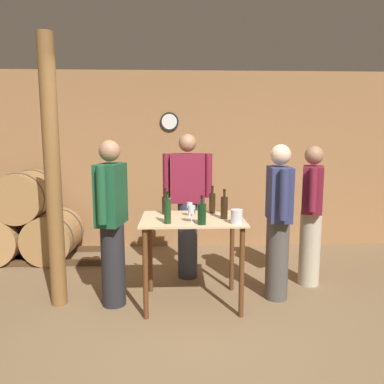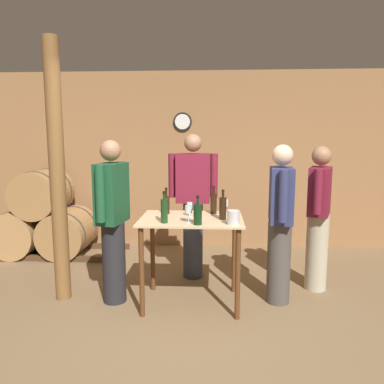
{
  "view_description": "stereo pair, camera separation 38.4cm",
  "coord_description": "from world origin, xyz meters",
  "px_view_note": "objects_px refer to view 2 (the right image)",
  "views": [
    {
      "loc": [
        -0.2,
        -2.99,
        1.73
      ],
      "look_at": [
        -0.05,
        0.81,
        1.16
      ],
      "focal_mm": 35.0,
      "sensor_mm": 36.0,
      "label": 1
    },
    {
      "loc": [
        0.18,
        -2.99,
        1.73
      ],
      "look_at": [
        -0.05,
        0.81,
        1.16
      ],
      "focal_mm": 35.0,
      "sensor_mm": 36.0,
      "label": 2
    }
  ],
  "objects_px": {
    "wooden_post": "(57,173)",
    "ice_bucket": "(233,218)",
    "wine_bottle_far_left": "(166,204)",
    "wine_glass_near_center": "(188,210)",
    "wine_glass_near_left": "(189,206)",
    "wine_bottle_right": "(214,203)",
    "person_visitor_with_scarf": "(113,218)",
    "person_host": "(193,203)",
    "person_visitor_bearded": "(319,215)",
    "wine_bottle_left": "(164,210)",
    "wine_glass_near_right": "(225,203)",
    "person_visitor_near_door": "(280,221)",
    "wine_bottle_center": "(198,214)",
    "wine_bottle_far_right": "(223,208)"
  },
  "relations": [
    {
      "from": "wine_bottle_right",
      "to": "person_visitor_with_scarf",
      "type": "relative_size",
      "value": 0.18
    },
    {
      "from": "wine_bottle_left",
      "to": "wine_glass_near_right",
      "type": "xyz_separation_m",
      "value": [
        0.59,
        0.49,
        -0.02
      ]
    },
    {
      "from": "wine_bottle_far_right",
      "to": "wine_glass_near_left",
      "type": "relative_size",
      "value": 2.07
    },
    {
      "from": "ice_bucket",
      "to": "person_host",
      "type": "bearing_deg",
      "value": 113.34
    },
    {
      "from": "wine_bottle_center",
      "to": "person_visitor_bearded",
      "type": "bearing_deg",
      "value": 29.48
    },
    {
      "from": "wine_glass_near_left",
      "to": "wine_glass_near_right",
      "type": "distance_m",
      "value": 0.41
    },
    {
      "from": "wine_glass_near_left",
      "to": "person_host",
      "type": "relative_size",
      "value": 0.08
    },
    {
      "from": "wine_bottle_far_left",
      "to": "wine_glass_near_center",
      "type": "relative_size",
      "value": 1.69
    },
    {
      "from": "wine_glass_near_center",
      "to": "person_visitor_with_scarf",
      "type": "relative_size",
      "value": 0.1
    },
    {
      "from": "wine_glass_near_center",
      "to": "wine_bottle_right",
      "type": "bearing_deg",
      "value": 60.7
    },
    {
      "from": "person_visitor_near_door",
      "to": "person_host",
      "type": "bearing_deg",
      "value": 144.79
    },
    {
      "from": "ice_bucket",
      "to": "wine_bottle_far_left",
      "type": "bearing_deg",
      "value": 146.26
    },
    {
      "from": "wine_bottle_right",
      "to": "wine_glass_near_center",
      "type": "height_order",
      "value": "wine_bottle_right"
    },
    {
      "from": "wine_bottle_far_right",
      "to": "wine_glass_near_center",
      "type": "height_order",
      "value": "wine_bottle_far_right"
    },
    {
      "from": "wine_glass_near_right",
      "to": "wine_glass_near_left",
      "type": "bearing_deg",
      "value": -155.03
    },
    {
      "from": "wooden_post",
      "to": "person_visitor_with_scarf",
      "type": "relative_size",
      "value": 1.6
    },
    {
      "from": "wine_bottle_far_right",
      "to": "wine_bottle_far_left",
      "type": "bearing_deg",
      "value": 157.3
    },
    {
      "from": "wine_bottle_left",
      "to": "wine_bottle_center",
      "type": "xyz_separation_m",
      "value": [
        0.32,
        -0.05,
        -0.02
      ]
    },
    {
      "from": "wine_glass_near_right",
      "to": "wine_glass_near_center",
      "type": "bearing_deg",
      "value": -128.45
    },
    {
      "from": "wine_bottle_far_right",
      "to": "wooden_post",
      "type": "bearing_deg",
      "value": 176.82
    },
    {
      "from": "wine_bottle_left",
      "to": "wine_glass_near_left",
      "type": "distance_m",
      "value": 0.39
    },
    {
      "from": "wine_bottle_far_left",
      "to": "wine_bottle_far_right",
      "type": "relative_size",
      "value": 0.94
    },
    {
      "from": "wine_bottle_far_right",
      "to": "person_visitor_near_door",
      "type": "bearing_deg",
      "value": 13.45
    },
    {
      "from": "wooden_post",
      "to": "wine_bottle_center",
      "type": "distance_m",
      "value": 1.53
    },
    {
      "from": "wine_bottle_left",
      "to": "person_host",
      "type": "height_order",
      "value": "person_host"
    },
    {
      "from": "wooden_post",
      "to": "wine_bottle_far_left",
      "type": "relative_size",
      "value": 9.63
    },
    {
      "from": "person_visitor_with_scarf",
      "to": "wooden_post",
      "type": "bearing_deg",
      "value": 176.02
    },
    {
      "from": "wine_glass_near_center",
      "to": "wine_bottle_left",
      "type": "bearing_deg",
      "value": -172.07
    },
    {
      "from": "wine_glass_near_left",
      "to": "person_host",
      "type": "distance_m",
      "value": 0.66
    },
    {
      "from": "wine_bottle_center",
      "to": "wine_bottle_right",
      "type": "height_order",
      "value": "wine_bottle_right"
    },
    {
      "from": "person_host",
      "to": "person_visitor_bearded",
      "type": "height_order",
      "value": "person_host"
    },
    {
      "from": "wine_glass_near_right",
      "to": "person_visitor_near_door",
      "type": "bearing_deg",
      "value": -17.23
    },
    {
      "from": "wooden_post",
      "to": "ice_bucket",
      "type": "xyz_separation_m",
      "value": [
        1.79,
        -0.3,
        -0.37
      ]
    },
    {
      "from": "wooden_post",
      "to": "wine_glass_near_center",
      "type": "height_order",
      "value": "wooden_post"
    },
    {
      "from": "wine_glass_near_center",
      "to": "ice_bucket",
      "type": "xyz_separation_m",
      "value": [
        0.42,
        -0.07,
        -0.05
      ]
    },
    {
      "from": "wine_bottle_far_left",
      "to": "wine_glass_near_center",
      "type": "bearing_deg",
      "value": -56.17
    },
    {
      "from": "wine_glass_near_center",
      "to": "person_host",
      "type": "relative_size",
      "value": 0.09
    },
    {
      "from": "wine_glass_near_left",
      "to": "person_host",
      "type": "bearing_deg",
      "value": 90.2
    },
    {
      "from": "person_visitor_bearded",
      "to": "wine_bottle_left",
      "type": "bearing_deg",
      "value": -157.11
    },
    {
      "from": "ice_bucket",
      "to": "wine_bottle_center",
      "type": "bearing_deg",
      "value": -176.88
    },
    {
      "from": "wine_bottle_far_left",
      "to": "wine_glass_near_left",
      "type": "distance_m",
      "value": 0.28
    },
    {
      "from": "wine_glass_near_left",
      "to": "wine_bottle_right",
      "type": "bearing_deg",
      "value": 29.48
    },
    {
      "from": "wine_glass_near_left",
      "to": "wine_glass_near_center",
      "type": "xyz_separation_m",
      "value": [
        0.01,
        -0.28,
        0.02
      ]
    },
    {
      "from": "wooden_post",
      "to": "wine_bottle_right",
      "type": "height_order",
      "value": "wooden_post"
    },
    {
      "from": "wine_bottle_far_right",
      "to": "person_visitor_near_door",
      "type": "height_order",
      "value": "person_visitor_near_door"
    },
    {
      "from": "wine_bottle_left",
      "to": "wine_glass_near_center",
      "type": "height_order",
      "value": "wine_bottle_left"
    },
    {
      "from": "wine_bottle_center",
      "to": "wine_glass_near_center",
      "type": "relative_size",
      "value": 1.65
    },
    {
      "from": "wine_glass_near_left",
      "to": "wine_bottle_far_right",
      "type": "bearing_deg",
      "value": -22.39
    },
    {
      "from": "wine_glass_near_left",
      "to": "person_visitor_near_door",
      "type": "bearing_deg",
      "value": 0.06
    },
    {
      "from": "wine_bottle_far_left",
      "to": "wine_glass_near_right",
      "type": "distance_m",
      "value": 0.63
    }
  ]
}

